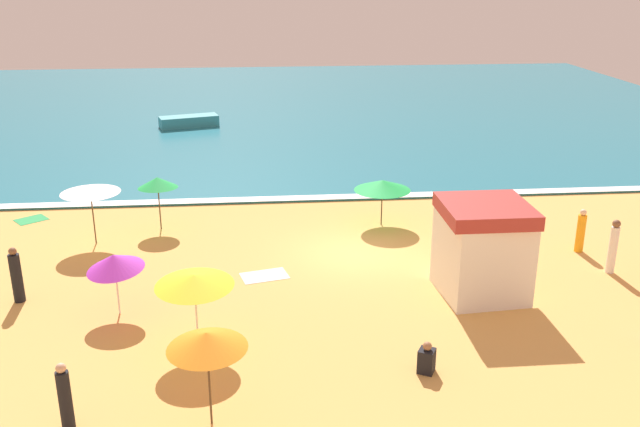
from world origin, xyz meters
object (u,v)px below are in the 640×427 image
(beachgoer_0, at_px, (16,276))
(beachgoer_4, at_px, (581,232))
(lifeguard_cabana, at_px, (482,249))
(beach_umbrella_0, at_px, (207,341))
(beach_umbrella_1, at_px, (488,198))
(small_boat_0, at_px, (189,121))
(beach_umbrella_9, at_px, (158,183))
(beach_umbrella_6, at_px, (114,262))
(beach_umbrella_3, at_px, (382,185))
(beach_umbrella_4, at_px, (90,189))
(beachgoer_3, at_px, (427,359))
(beachgoer_1, at_px, (613,247))
(beach_umbrella_8, at_px, (194,280))
(beachgoer_5, at_px, (65,398))

(beachgoer_0, xyz_separation_m, beachgoer_4, (19.08, 2.31, -0.08))
(lifeguard_cabana, bearing_deg, beach_umbrella_0, -143.54)
(beach_umbrella_1, relative_size, small_boat_0, 0.55)
(small_boat_0, bearing_deg, lifeguard_cabana, -66.00)
(beach_umbrella_0, height_order, beach_umbrella_9, beach_umbrella_0)
(beach_umbrella_0, bearing_deg, beach_umbrella_6, 118.38)
(beach_umbrella_3, bearing_deg, beachgoer_0, -155.11)
(beach_umbrella_0, xyz_separation_m, beach_umbrella_3, (6.10, 12.50, -0.47))
(beach_umbrella_9, bearing_deg, beach_umbrella_4, -148.69)
(beachgoer_3, bearing_deg, beach_umbrella_3, 86.10)
(beachgoer_4, bearing_deg, beach_umbrella_6, -167.80)
(beachgoer_1, distance_m, beachgoer_4, 1.92)
(beach_umbrella_0, xyz_separation_m, beach_umbrella_8, (-0.55, 3.43, -0.13))
(lifeguard_cabana, bearing_deg, beach_umbrella_6, -178.16)
(beach_umbrella_4, height_order, beachgoer_4, beach_umbrella_4)
(beach_umbrella_6, bearing_deg, small_boat_0, 90.25)
(beach_umbrella_6, height_order, small_boat_0, beach_umbrella_6)
(beachgoer_3, xyz_separation_m, beachgoer_4, (7.43, 7.40, 0.40))
(beach_umbrella_6, distance_m, beachgoer_0, 3.52)
(beach_umbrella_9, xyz_separation_m, beachgoer_1, (15.72, -5.67, -0.96))
(lifeguard_cabana, distance_m, beachgoer_3, 5.27)
(beach_umbrella_0, bearing_deg, beachgoer_1, 28.78)
(lifeguard_cabana, distance_m, beachgoer_5, 12.76)
(beachgoer_1, bearing_deg, small_boat_0, 123.83)
(beach_umbrella_0, distance_m, beach_umbrella_1, 14.18)
(beach_umbrella_1, xyz_separation_m, beachgoer_5, (-12.89, -10.22, -0.93))
(beach_umbrella_1, xyz_separation_m, small_boat_0, (-12.84, 20.95, -1.27))
(beach_umbrella_4, relative_size, beach_umbrella_6, 1.09)
(beach_umbrella_6, bearing_deg, beach_umbrella_8, -41.39)
(beach_umbrella_9, height_order, beachgoer_4, beach_umbrella_9)
(beach_umbrella_8, xyz_separation_m, beach_umbrella_9, (-2.15, 9.40, -0.09))
(beachgoer_3, distance_m, beachgoer_4, 10.50)
(beach_umbrella_6, relative_size, small_boat_0, 0.62)
(beach_umbrella_4, distance_m, small_boat_0, 19.99)
(beach_umbrella_3, xyz_separation_m, beach_umbrella_4, (-11.04, -1.03, 0.49))
(beachgoer_4, bearing_deg, beach_umbrella_3, 152.82)
(beach_umbrella_1, distance_m, beachgoer_1, 4.68)
(beach_umbrella_0, bearing_deg, beach_umbrella_3, 63.98)
(lifeguard_cabana, height_order, small_boat_0, lifeguard_cabana)
(beach_umbrella_0, distance_m, beachgoer_5, 3.47)
(beach_umbrella_4, height_order, beachgoer_0, beach_umbrella_4)
(lifeguard_cabana, xyz_separation_m, beach_umbrella_9, (-10.80, 6.84, 0.38))
(beach_umbrella_0, xyz_separation_m, beachgoer_4, (12.80, 9.06, -1.36))
(beach_umbrella_3, bearing_deg, beach_umbrella_0, -116.02)
(beachgoer_4, xyz_separation_m, beachgoer_5, (-15.99, -8.93, 0.02))
(lifeguard_cabana, xyz_separation_m, beach_umbrella_4, (-13.05, 5.47, 0.61))
(beach_umbrella_4, distance_m, beach_umbrella_6, 6.15)
(beach_umbrella_0, bearing_deg, beachgoer_4, 35.29)
(beach_umbrella_3, xyz_separation_m, small_boat_0, (-9.26, 18.80, -1.21))
(beach_umbrella_0, relative_size, small_boat_0, 0.60)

